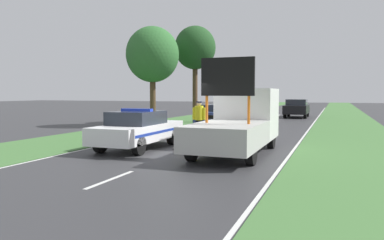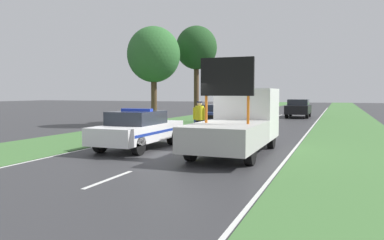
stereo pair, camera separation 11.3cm
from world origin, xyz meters
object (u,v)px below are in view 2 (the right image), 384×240
object	(u,v)px
road_barrier	(226,119)
traffic_cone_near_truck	(179,135)
roadside_tree_near_left	(196,49)
traffic_cone_near_police	(179,142)
police_officer	(199,116)
queued_car_sedan_black	(298,108)
traffic_cone_centre_front	(245,136)
work_truck	(240,121)
pedestrian_civilian	(223,119)
police_car	(139,129)
roadside_tree_near_right	(154,55)
queued_car_wagon_maroon	(237,111)
queued_car_hatch_blue	(218,115)

from	to	relation	value
road_barrier	traffic_cone_near_truck	distance (m)	2.70
roadside_tree_near_left	traffic_cone_near_police	bearing A→B (deg)	-71.98
road_barrier	traffic_cone_near_police	world-z (taller)	road_barrier
road_barrier	police_officer	size ratio (longest dim) A/B	1.93
queued_car_sedan_black	traffic_cone_centre_front	bearing A→B (deg)	88.34
work_truck	traffic_cone_centre_front	distance (m)	3.09
work_truck	police_officer	xyz separation A→B (m)	(-2.72, 3.08, -0.05)
road_barrier	queued_car_sedan_black	world-z (taller)	queued_car_sedan_black
pedestrian_civilian	queued_car_sedan_black	bearing A→B (deg)	62.63
police_car	roadside_tree_near_right	size ratio (longest dim) A/B	0.72
road_barrier	queued_car_wagon_maroon	xyz separation A→B (m)	(-2.20, 10.43, -0.09)
work_truck	queued_car_sedan_black	distance (m)	21.20
police_car	roadside_tree_near_right	xyz separation A→B (m)	(-4.21, 9.51, 3.93)
traffic_cone_near_police	queued_car_wagon_maroon	bearing A→B (deg)	96.34
police_car	work_truck	world-z (taller)	work_truck
police_car	traffic_cone_centre_front	distance (m)	4.97
traffic_cone_near_police	work_truck	bearing A→B (deg)	8.18
pedestrian_civilian	traffic_cone_near_police	size ratio (longest dim) A/B	2.83
police_officer	queued_car_hatch_blue	bearing A→B (deg)	-83.18
queued_car_wagon_maroon	road_barrier	bearing A→B (deg)	101.89
pedestrian_civilian	roadside_tree_near_left	size ratio (longest dim) A/B	0.22
queued_car_hatch_blue	roadside_tree_near_right	xyz separation A→B (m)	(-4.22, -0.69, 3.94)
queued_car_hatch_blue	queued_car_sedan_black	xyz separation A→B (m)	(3.90, 11.68, 0.08)
traffic_cone_centre_front	queued_car_hatch_blue	xyz separation A→B (m)	(-3.37, 6.59, 0.51)
traffic_cone_centre_front	roadside_tree_near_right	size ratio (longest dim) A/B	0.08
road_barrier	pedestrian_civilian	distance (m)	0.45
roadside_tree_near_left	traffic_cone_centre_front	bearing A→B (deg)	-58.01
road_barrier	pedestrian_civilian	bearing A→B (deg)	-89.73
work_truck	pedestrian_civilian	size ratio (longest dim) A/B	3.78
pedestrian_civilian	queued_car_sedan_black	distance (m)	17.49
road_barrier	traffic_cone_centre_front	distance (m)	1.95
police_car	queued_car_wagon_maroon	world-z (taller)	police_car
queued_car_hatch_blue	roadside_tree_near_right	bearing A→B (deg)	9.25
traffic_cone_near_police	queued_car_sedan_black	size ratio (longest dim) A/B	0.12
police_car	road_barrier	world-z (taller)	police_car
work_truck	roadside_tree_near_left	size ratio (longest dim) A/B	0.84
queued_car_wagon_maroon	queued_car_sedan_black	xyz separation A→B (m)	(3.99, 6.52, 0.03)
pedestrian_civilian	roadside_tree_near_right	xyz separation A→B (m)	(-6.32, 5.02, 3.77)
work_truck	traffic_cone_near_truck	xyz separation A→B (m)	(-3.44, 2.24, -0.86)
pedestrian_civilian	roadside_tree_near_right	world-z (taller)	roadside_tree_near_right
traffic_cone_near_police	roadside_tree_near_right	bearing A→B (deg)	122.37
queued_car_hatch_blue	roadside_tree_near_right	size ratio (longest dim) A/B	0.62
police_officer	queued_car_hatch_blue	size ratio (longest dim) A/B	0.45
traffic_cone_centre_front	roadside_tree_near_left	xyz separation A→B (m)	(-5.95, 9.53, 5.19)
queued_car_wagon_maroon	queued_car_sedan_black	world-z (taller)	queued_car_sedan_black
police_car	queued_car_wagon_maroon	xyz separation A→B (m)	(-0.08, 15.36, 0.05)
roadside_tree_near_right	queued_car_hatch_blue	bearing A→B (deg)	9.25
police_officer	queued_car_wagon_maroon	distance (m)	11.67
queued_car_wagon_maroon	roadside_tree_near_left	size ratio (longest dim) A/B	0.56
police_car	roadside_tree_near_right	distance (m)	11.12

